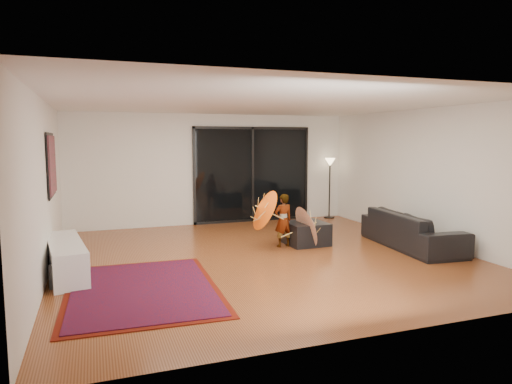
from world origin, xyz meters
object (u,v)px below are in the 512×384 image
sofa (412,230)px  ottoman (306,233)px  child (283,220)px  media_console (66,258)px

sofa → ottoman: 2.04m
ottoman → child: 0.59m
ottoman → sofa: bearing=-27.1°
sofa → child: 2.49m
media_console → child: (3.88, 0.61, 0.25)m
ottoman → child: size_ratio=0.75×
media_console → child: size_ratio=1.83×
media_console → sofa: (6.20, -0.28, 0.08)m
media_console → child: 3.94m
ottoman → child: (-0.51, -0.04, 0.30)m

